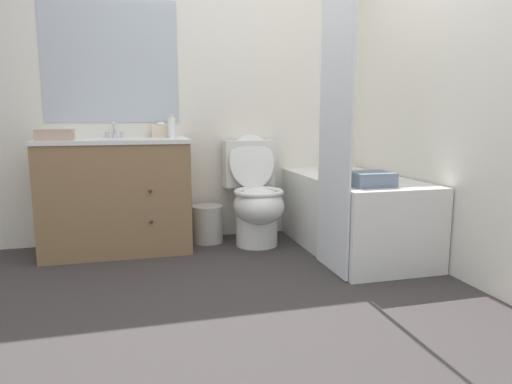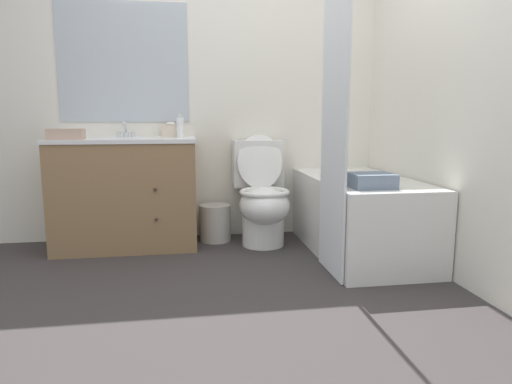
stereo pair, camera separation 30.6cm
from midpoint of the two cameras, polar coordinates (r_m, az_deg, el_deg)
The scene contains 13 objects.
ground_plane at distance 2.51m, azimuth 2.67°, elevation -14.31°, with size 14.00×14.00×0.00m, color #383333.
wall_back at distance 3.87m, azimuth -2.18°, elevation 12.98°, with size 8.00×0.06×2.50m.
wall_right at distance 3.53m, azimuth 22.29°, elevation 12.62°, with size 0.05×2.56×2.50m.
vanity_cabinet at distance 3.61m, azimuth -13.66°, elevation -0.08°, with size 1.08×0.55×0.85m.
sink_faucet at distance 3.74m, azimuth -13.72°, elevation 7.20°, with size 0.14×0.12×0.12m.
toilet at distance 3.61m, azimuth 3.22°, elevation -0.81°, with size 0.41×0.65×0.87m.
bathtub at distance 3.51m, azimuth 15.25°, elevation -2.84°, with size 0.68×1.37×0.56m.
shower_curtain at distance 2.92m, azimuth 12.79°, elevation 9.17°, with size 0.01×0.47×2.01m.
wastebasket at distance 3.75m, azimuth -2.80°, elevation -3.88°, with size 0.26×0.26×0.30m.
tissue_box at distance 3.70m, azimuth -8.28°, elevation 7.58°, with size 0.15×0.12×0.12m.
soap_dispenser at distance 3.60m, azimuth -7.06°, elevation 8.08°, with size 0.06×0.06×0.18m.
hand_towel_folded at distance 3.49m, azimuth -20.37°, elevation 6.80°, with size 0.24×0.15×0.08m.
bath_towel_folded at distance 3.01m, azimuth 17.09°, elevation 1.36°, with size 0.27×0.23×0.09m.
Camera 2 is at (-0.32, -2.28, 1.01)m, focal length 32.00 mm.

